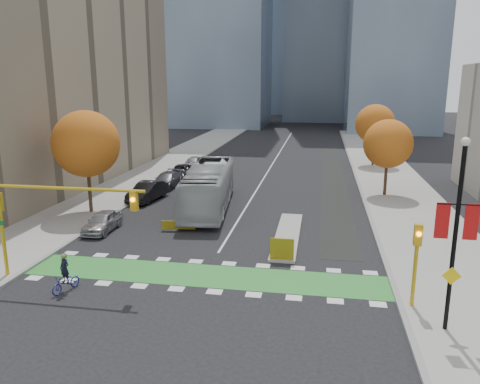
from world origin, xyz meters
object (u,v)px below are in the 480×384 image
at_px(parked_car_a, 102,222).
at_px(traffic_signal_east, 416,253).
at_px(cyclist, 66,279).
at_px(parked_car_b, 148,191).
at_px(parked_car_e, 194,163).
at_px(bus, 209,187).
at_px(hazard_board, 282,249).
at_px(tree_west, 86,144).
at_px(tree_east_near, 388,144).
at_px(parked_car_c, 167,180).
at_px(banner_lamppost, 456,228).
at_px(traffic_signal_west, 44,208).
at_px(tree_east_far, 375,124).
at_px(parked_car_d, 182,171).

bearing_deg(parked_car_a, traffic_signal_east, -23.96).
distance_m(cyclist, parked_car_b, 18.49).
height_order(traffic_signal_east, parked_car_e, traffic_signal_east).
distance_m(bus, parked_car_a, 9.48).
xyz_separation_m(hazard_board, tree_west, (-16.00, 7.80, 4.82)).
xyz_separation_m(hazard_board, tree_east_near, (8.00, 17.80, 4.06)).
relative_size(hazard_board, tree_west, 0.17).
bearing_deg(traffic_signal_east, parked_car_c, 130.75).
bearing_deg(banner_lamppost, parked_car_a, 153.19).
xyz_separation_m(tree_west, traffic_signal_east, (22.50, -12.51, -2.88)).
relative_size(parked_car_a, parked_car_e, 0.90).
bearing_deg(parked_car_e, tree_west, -93.59).
height_order(traffic_signal_east, cyclist, traffic_signal_east).
distance_m(traffic_signal_east, banner_lamppost, 2.92).
xyz_separation_m(traffic_signal_west, traffic_signal_east, (18.43, 0.00, -1.30)).
bearing_deg(traffic_signal_east, banner_lamppost, -63.39).
bearing_deg(cyclist, tree_east_near, 70.37).
bearing_deg(parked_car_e, tree_east_near, -20.85).
distance_m(traffic_signal_east, parked_car_a, 21.31).
bearing_deg(tree_west, bus, 19.03).
height_order(tree_west, cyclist, tree_west).
height_order(bus, parked_car_e, bus).
height_order(tree_west, parked_car_e, tree_west).
xyz_separation_m(traffic_signal_west, cyclist, (1.51, -1.08, -3.37)).
relative_size(tree_west, tree_east_far, 1.08).
bearing_deg(tree_east_near, traffic_signal_east, -93.81).
relative_size(cyclist, parked_car_e, 0.44).
xyz_separation_m(tree_east_near, parked_car_a, (-21.00, -14.14, -4.16)).
xyz_separation_m(tree_west, parked_car_e, (3.00, 20.12, -4.84)).
bearing_deg(hazard_board, cyclist, -150.95).
xyz_separation_m(tree_west, tree_east_near, (24.00, 10.00, -0.75)).
height_order(banner_lamppost, parked_car_d, banner_lamppost).
xyz_separation_m(tree_east_near, cyclist, (-18.42, -23.59, -4.20)).
bearing_deg(banner_lamppost, tree_east_far, 88.59).
bearing_deg(banner_lamppost, parked_car_b, 136.83).
xyz_separation_m(tree_east_near, parked_car_b, (-21.00, -5.28, -4.03)).
distance_m(parked_car_a, parked_car_c, 14.27).
relative_size(bus, parked_car_b, 2.62).
xyz_separation_m(parked_car_c, parked_car_e, (0.00, 10.00, 0.03)).
distance_m(tree_east_near, parked_car_a, 25.66).
bearing_deg(cyclist, tree_west, 130.69).
height_order(cyclist, parked_car_c, cyclist).
xyz_separation_m(tree_east_far, cyclist, (-18.92, -39.59, -4.57)).
height_order(hazard_board, parked_car_b, parked_car_b).
bearing_deg(parked_car_b, traffic_signal_east, -33.60).
distance_m(hazard_board, bus, 13.00).
distance_m(banner_lamppost, parked_car_c, 32.28).
bearing_deg(parked_car_d, traffic_signal_west, -95.45).
distance_m(hazard_board, parked_car_b, 18.05).
distance_m(tree_east_far, traffic_signal_east, 38.64).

